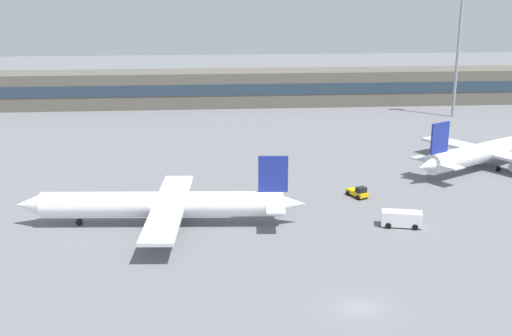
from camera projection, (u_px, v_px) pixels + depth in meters
name	position (u px, v px, depth m)	size (l,w,h in m)	color
ground_plane	(299.00, 185.00, 100.79)	(400.00, 400.00, 0.00)	slate
terminal_building	(259.00, 88.00, 168.13)	(156.86, 12.13, 9.00)	#5B564C
airplane_near	(161.00, 204.00, 83.27)	(37.95, 26.50, 9.37)	white
airplane_mid	(495.00, 150.00, 110.55)	(35.01, 25.51, 9.66)	silver
baggage_tug_yellow	(358.00, 192.00, 94.85)	(2.96, 3.90, 1.75)	#F2B20C
service_van_white	(401.00, 219.00, 83.20)	(5.53, 3.25, 2.08)	white
floodlight_tower_west	(459.00, 44.00, 148.87)	(3.20, 0.80, 30.54)	gray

